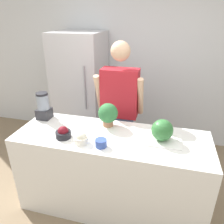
% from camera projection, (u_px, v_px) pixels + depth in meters
% --- Properties ---
extents(wall_back, '(8.00, 0.06, 2.60)m').
position_uv_depth(wall_back, '(138.00, 64.00, 3.54)').
color(wall_back, silver).
rests_on(wall_back, ground_plane).
extents(counter_island, '(1.98, 0.70, 0.93)m').
position_uv_depth(counter_island, '(111.00, 172.00, 2.41)').
color(counter_island, white).
rests_on(counter_island, ground_plane).
extents(refrigerator, '(0.73, 0.75, 1.82)m').
position_uv_depth(refrigerator, '(81.00, 91.00, 3.53)').
color(refrigerator, '#B7B7BC').
rests_on(refrigerator, ground_plane).
extents(person, '(0.59, 0.28, 1.78)m').
position_uv_depth(person, '(120.00, 111.00, 2.80)').
color(person, '#4C608C').
rests_on(person, ground_plane).
extents(cutting_board, '(0.34, 0.28, 0.01)m').
position_uv_depth(cutting_board, '(163.00, 140.00, 2.13)').
color(cutting_board, white).
rests_on(cutting_board, counter_island).
extents(watermelon, '(0.21, 0.21, 0.21)m').
position_uv_depth(watermelon, '(162.00, 130.00, 2.08)').
color(watermelon, '#2D6B33').
rests_on(watermelon, cutting_board).
extents(bowl_cherries, '(0.15, 0.15, 0.12)m').
position_uv_depth(bowl_cherries, '(63.00, 133.00, 2.17)').
color(bowl_cherries, black).
rests_on(bowl_cherries, counter_island).
extents(bowl_cream, '(0.14, 0.14, 0.12)m').
position_uv_depth(bowl_cream, '(81.00, 139.00, 2.07)').
color(bowl_cream, white).
rests_on(bowl_cream, counter_island).
extents(bowl_small_blue, '(0.11, 0.11, 0.07)m').
position_uv_depth(bowl_small_blue, '(101.00, 143.00, 2.02)').
color(bowl_small_blue, '#334C9E').
rests_on(bowl_small_blue, counter_island).
extents(blender, '(0.15, 0.15, 0.32)m').
position_uv_depth(blender, '(43.00, 106.00, 2.52)').
color(blender, '#28282D').
rests_on(blender, counter_island).
extents(potted_plant, '(0.22, 0.22, 0.26)m').
position_uv_depth(potted_plant, '(108.00, 114.00, 2.35)').
color(potted_plant, '#996647').
rests_on(potted_plant, counter_island).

